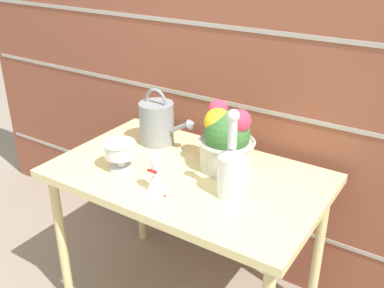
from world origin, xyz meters
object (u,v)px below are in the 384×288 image
watering_can (157,122)px  glass_decanter (231,168)px  crystal_pedestal_bowl (120,151)px  flower_planter (226,139)px  figurine_vase (156,177)px

watering_can → glass_decanter: size_ratio=0.87×
watering_can → crystal_pedestal_bowl: size_ratio=2.19×
flower_planter → glass_decanter: glass_decanter is taller
flower_planter → figurine_vase: 0.36m
crystal_pedestal_bowl → glass_decanter: glass_decanter is taller
crystal_pedestal_bowl → figurine_vase: size_ratio=0.92×
figurine_vase → flower_planter: bearing=67.1°
flower_planter → figurine_vase: flower_planter is taller
watering_can → figurine_vase: bearing=-54.1°
watering_can → glass_decanter: glass_decanter is taller
flower_planter → figurine_vase: (-0.14, -0.32, -0.07)m
watering_can → crystal_pedestal_bowl: (0.02, -0.30, -0.02)m
watering_can → crystal_pedestal_bowl: bearing=-85.2°
glass_decanter → figurine_vase: bearing=-153.6°
crystal_pedestal_bowl → glass_decanter: (0.50, 0.07, 0.04)m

